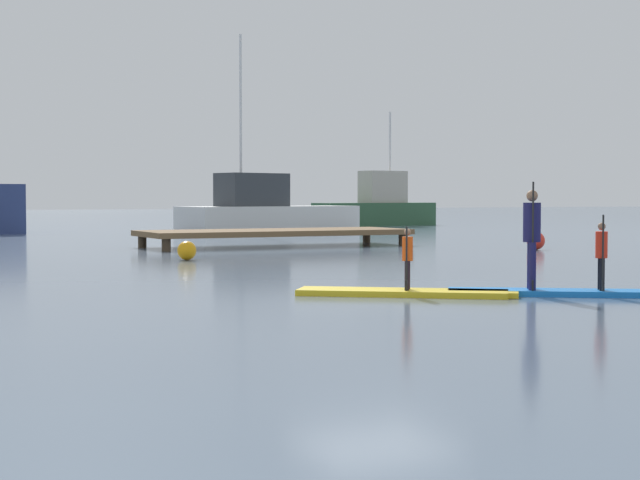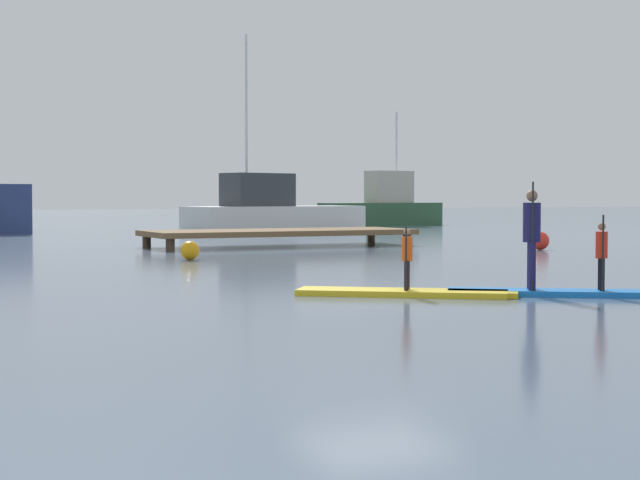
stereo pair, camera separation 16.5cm
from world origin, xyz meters
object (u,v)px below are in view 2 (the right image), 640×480
at_px(mooring_buoy_mid, 540,241).
at_px(mooring_buoy_near, 190,251).
at_px(paddler_child_front, 602,252).
at_px(fishing_boat_green_midground, 272,212).
at_px(motor_boat_small_navy, 384,207).
at_px(paddleboard_near, 406,293).
at_px(paddler_adult, 532,232).
at_px(paddler_child_solo, 407,256).
at_px(paddleboard_far, 551,293).

bearing_deg(mooring_buoy_mid, mooring_buoy_near, -178.99).
xyz_separation_m(paddler_child_front, mooring_buoy_near, (-3.08, 12.55, -0.49)).
relative_size(fishing_boat_green_midground, motor_boat_small_navy, 1.20).
height_order(paddleboard_near, paddler_adult, paddler_adult).
xyz_separation_m(paddler_adult, mooring_buoy_mid, (9.56, 12.12, -0.79)).
bearing_deg(paddler_child_solo, paddler_child_front, -27.69).
bearing_deg(paddleboard_near, paddler_child_solo, -78.86).
xyz_separation_m(paddler_child_solo, mooring_buoy_mid, (11.49, 11.24, -0.39)).
relative_size(paddler_child_solo, paddler_child_front, 0.84).
relative_size(paddleboard_far, fishing_boat_green_midground, 0.34).
bearing_deg(paddler_child_front, mooring_buoy_near, 103.77).
distance_m(paddler_child_solo, paddleboard_far, 2.53).
xyz_separation_m(paddleboard_near, paddler_child_solo, (0.00, -0.02, 0.63)).
height_order(fishing_boat_green_midground, mooring_buoy_mid, fishing_boat_green_midground).
bearing_deg(paddleboard_far, mooring_buoy_near, 101.16).
height_order(paddler_adult, paddler_child_front, paddler_adult).
bearing_deg(paddler_child_solo, fishing_boat_green_midground, 71.19).
distance_m(paddleboard_near, paddler_adult, 2.37).
height_order(paddler_child_front, motor_boat_small_navy, motor_boat_small_navy).
height_order(paddler_child_front, mooring_buoy_near, paddler_child_front).
bearing_deg(motor_boat_small_navy, fishing_boat_green_midground, -144.81).
bearing_deg(mooring_buoy_near, mooring_buoy_mid, 1.01).
xyz_separation_m(paddler_adult, paddler_child_front, (0.97, -0.64, -0.33)).
xyz_separation_m(paddler_child_front, motor_boat_small_navy, (17.16, 38.27, 0.34)).
height_order(paddleboard_far, paddler_child_front, paddler_child_front).
xyz_separation_m(paddler_child_solo, motor_boat_small_navy, (20.07, 36.75, 0.41)).
relative_size(paddleboard_far, motor_boat_small_navy, 0.40).
relative_size(fishing_boat_green_midground, mooring_buoy_mid, 16.59).
xyz_separation_m(paddleboard_near, paddler_child_front, (2.91, -1.54, 0.70)).
bearing_deg(fishing_boat_green_midground, mooring_buoy_mid, -85.79).
relative_size(paddler_adult, mooring_buoy_mid, 3.17).
bearing_deg(paddleboard_near, fishing_boat_green_midground, 71.17).
relative_size(paddler_child_front, mooring_buoy_near, 2.52).
bearing_deg(mooring_buoy_mid, paddler_child_front, -123.95).
height_order(paddler_adult, motor_boat_small_navy, motor_boat_small_navy).
bearing_deg(paddleboard_far, paddler_child_solo, 154.49).
bearing_deg(paddler_adult, paddler_child_solo, 155.50).
bearing_deg(fishing_boat_green_midground, paddleboard_far, -104.43).
xyz_separation_m(paddler_child_solo, mooring_buoy_near, (-0.18, 11.03, -0.43)).
bearing_deg(fishing_boat_green_midground, mooring_buoy_near, -118.85).
distance_m(paddler_child_solo, paddler_child_front, 3.28).
bearing_deg(mooring_buoy_near, paddler_child_solo, -89.09).
xyz_separation_m(paddleboard_far, mooring_buoy_mid, (9.28, 12.29, 0.24)).
bearing_deg(paddler_adult, paddleboard_near, 155.07).
bearing_deg(paddler_adult, mooring_buoy_mid, 51.74).
height_order(paddleboard_far, motor_boat_small_navy, motor_boat_small_navy).
distance_m(paddler_adult, mooring_buoy_near, 12.13).
bearing_deg(fishing_boat_green_midground, paddler_child_solo, -108.81).
height_order(paddleboard_far, fishing_boat_green_midground, fishing_boat_green_midground).
bearing_deg(mooring_buoy_near, motor_boat_small_navy, 51.79).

